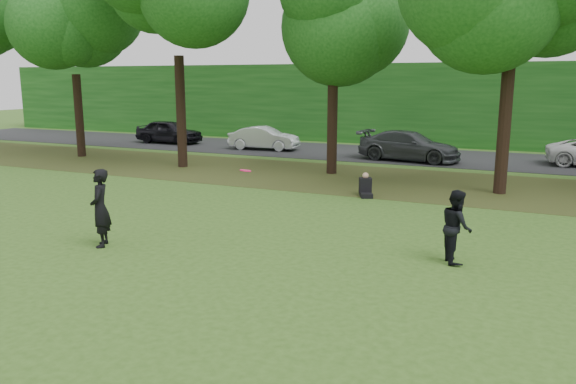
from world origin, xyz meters
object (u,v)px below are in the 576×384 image
Objects in this scene: player_right at (456,226)px; frisbee at (245,170)px; player_left at (100,208)px; seated_person at (366,187)px.

frisbee reaches higher than player_right.
seated_person is at bearing 121.18° from player_left.
player_right is 4.97m from frisbee.
seated_person is (-3.92, 6.16, -0.52)m from player_right.
player_left is at bearing -160.06° from frisbee.
frisbee reaches higher than seated_person.
seated_person is (0.80, 7.26, -1.62)m from frisbee.
player_right is 5.34× the size of frisbee.
seated_person is at bearing 83.71° from frisbee.
player_left is 1.16× the size of player_right.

